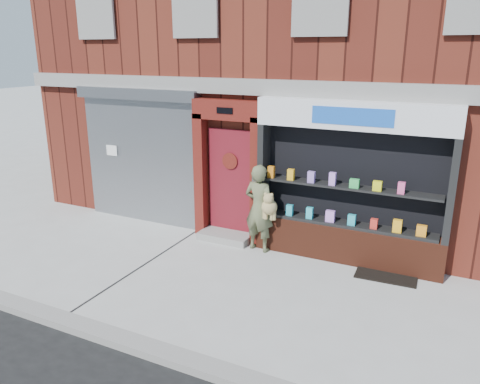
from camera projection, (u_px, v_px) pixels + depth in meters
The scene contains 8 objects.
ground at pixel (218, 281), 8.07m from camera, with size 80.00×80.00×0.00m, color #9E9E99.
curb at pixel (141, 346), 6.20m from camera, with size 60.00×0.30×0.12m, color gray.
building at pixel (327, 43), 12.06m from camera, with size 12.00×8.16×8.00m.
shutter_bay at pixel (141, 148), 10.48m from camera, with size 3.10×0.30×3.04m.
red_door_bay at pixel (229, 171), 9.56m from camera, with size 1.52×0.58×2.90m.
pharmacy_bay at pixel (349, 191), 8.50m from camera, with size 3.50×0.41×3.00m.
woman at pixel (260, 208), 9.09m from camera, with size 0.75×0.52×1.75m.
doormat at pixel (387, 274), 8.32m from camera, with size 1.04×0.73×0.03m, color black.
Camera 1 is at (3.52, -6.37, 3.84)m, focal length 35.00 mm.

